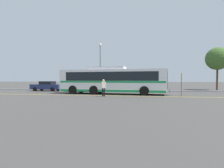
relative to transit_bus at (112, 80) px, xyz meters
The scene contains 10 objects.
ground_plane 1.65m from the transit_bus, 15.31° to the left, with size 220.00×220.00×0.00m, color #423F3D.
lane_strip_0 2.73m from the transit_bus, 89.60° to the right, with size 0.20×32.19×0.01m, color gold.
curb_strip 5.89m from the transit_bus, 89.84° to the left, with size 40.19×0.36×0.15m, color #99999E.
transit_bus is the anchor object (origin of this frame).
parked_car_0 11.11m from the transit_bus, 160.21° to the left, with size 4.45×1.92×1.44m.
parked_car_1 5.87m from the transit_bus, 141.52° to the left, with size 4.84×2.03×1.47m.
pedestrian_0 3.09m from the transit_bus, 96.23° to the right, with size 0.47×0.40×1.70m.
bus_stop_sign 7.55m from the transit_bus, ahead, with size 0.07×0.40×2.38m.
street_lamp 8.20m from the transit_bus, 114.08° to the left, with size 0.45×0.45×7.38m.
tree_0 18.80m from the transit_bus, 34.02° to the left, with size 3.60×3.60×6.84m.
Camera 1 is at (3.20, -20.13, 1.68)m, focal length 28.00 mm.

